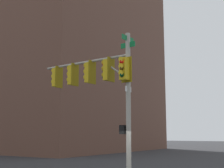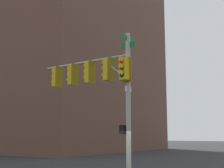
{
  "view_description": "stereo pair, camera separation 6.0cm",
  "coord_description": "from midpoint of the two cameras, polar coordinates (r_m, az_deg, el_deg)",
  "views": [
    {
      "loc": [
        -11.9,
        -6.83,
        2.37
      ],
      "look_at": [
        0.5,
        1.19,
        4.68
      ],
      "focal_mm": 51.44,
      "sensor_mm": 36.0,
      "label": 1
    },
    {
      "loc": [
        -11.86,
        -6.88,
        2.37
      ],
      "look_at": [
        0.5,
        1.19,
        4.68
      ],
      "focal_mm": 51.44,
      "sensor_mm": 36.0,
      "label": 2
    }
  ],
  "objects": [
    {
      "name": "building_brick_nearside",
      "position": [
        52.24,
        -5.91,
        14.12
      ],
      "size": [
        26.41,
        17.06,
        45.51
      ],
      "primitive_type": "cube",
      "color": "brown",
      "rests_on": "ground_plane"
    },
    {
      "name": "signal_pole_assembly",
      "position": [
        15.38,
        -2.46,
        0.37
      ],
      "size": [
        1.13,
        5.65,
        6.96
      ],
      "rotation": [
        0.0,
        0.0,
        1.52
      ],
      "color": "#9E998C",
      "rests_on": "ground_plane"
    }
  ]
}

